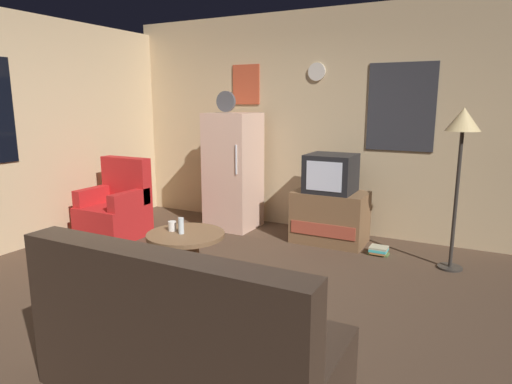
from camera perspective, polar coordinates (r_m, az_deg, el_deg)
ground_plane at (r=4.01m, az=-6.93°, el=-12.83°), size 12.00×12.00×0.00m
wall_with_art at (r=5.83m, az=6.64°, el=8.85°), size 5.20×0.12×2.75m
wall_left_with_window at (r=5.53m, az=-29.85°, el=6.47°), size 0.12×5.20×2.60m
fridge at (r=5.81m, az=-2.92°, el=2.72°), size 0.60×0.62×1.77m
tv_stand at (r=5.33m, az=9.43°, el=-3.19°), size 0.84×0.53×0.61m
crt_tv at (r=5.22m, az=9.56°, el=2.39°), size 0.54×0.51×0.44m
standing_lamp at (r=4.66m, az=24.88°, el=6.94°), size 0.32×0.32×1.59m
coffee_table at (r=4.24m, az=-8.90°, el=-8.16°), size 0.72×0.72×0.46m
wine_glass at (r=4.14m, az=-9.56°, el=-4.28°), size 0.05×0.05×0.15m
mug_ceramic_white at (r=4.25m, az=-10.67°, el=-4.29°), size 0.08×0.08×0.09m
armchair at (r=5.75m, az=-17.44°, el=-2.14°), size 0.68×0.68×0.96m
couch at (r=2.67m, az=-8.88°, el=-18.63°), size 1.70×0.80×0.92m
book_stack at (r=5.08m, az=15.42°, el=-7.22°), size 0.22×0.17×0.09m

